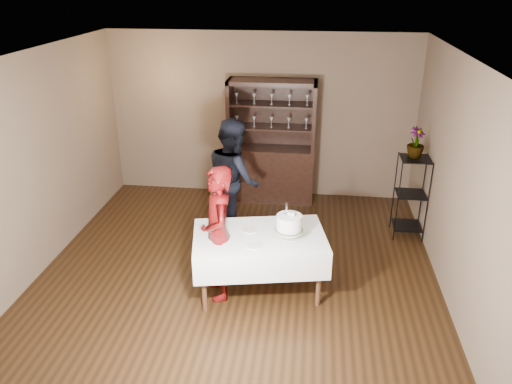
# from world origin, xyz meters

# --- Properties ---
(floor) EXTENTS (5.00, 5.00, 0.00)m
(floor) POSITION_xyz_m (0.00, 0.00, 0.00)
(floor) COLOR black
(floor) RESTS_ON ground
(ceiling) EXTENTS (5.00, 5.00, 0.00)m
(ceiling) POSITION_xyz_m (0.00, 0.00, 2.70)
(ceiling) COLOR silver
(ceiling) RESTS_ON back_wall
(back_wall) EXTENTS (5.00, 0.02, 2.70)m
(back_wall) POSITION_xyz_m (0.00, 2.50, 1.35)
(back_wall) COLOR brown
(back_wall) RESTS_ON floor
(wall_left) EXTENTS (0.02, 5.00, 2.70)m
(wall_left) POSITION_xyz_m (-2.50, 0.00, 1.35)
(wall_left) COLOR brown
(wall_left) RESTS_ON floor
(wall_right) EXTENTS (0.02, 5.00, 2.70)m
(wall_right) POSITION_xyz_m (2.50, 0.00, 1.35)
(wall_right) COLOR brown
(wall_right) RESTS_ON floor
(china_hutch) EXTENTS (1.40, 0.48, 2.00)m
(china_hutch) POSITION_xyz_m (0.20, 2.25, 0.66)
(china_hutch) COLOR black
(china_hutch) RESTS_ON floor
(plant_etagere) EXTENTS (0.42, 0.42, 1.20)m
(plant_etagere) POSITION_xyz_m (2.28, 1.20, 0.65)
(plant_etagere) COLOR black
(plant_etagere) RESTS_ON floor
(cake_table) EXTENTS (1.66, 1.21, 0.75)m
(cake_table) POSITION_xyz_m (0.31, -0.43, 0.58)
(cake_table) COLOR silver
(cake_table) RESTS_ON floor
(woman) EXTENTS (0.56, 0.69, 1.62)m
(woman) POSITION_xyz_m (-0.14, -0.56, 0.81)
(woman) COLOR #390507
(woman) RESTS_ON floor
(man) EXTENTS (0.98, 1.06, 1.74)m
(man) POSITION_xyz_m (-0.21, 0.91, 0.87)
(man) COLOR black
(man) RESTS_ON floor
(cake) EXTENTS (0.37, 0.37, 0.45)m
(cake) POSITION_xyz_m (0.65, -0.47, 0.93)
(cake) COLOR beige
(cake) RESTS_ON cake_table
(plate_near) EXTENTS (0.23, 0.23, 0.01)m
(plate_near) POSITION_xyz_m (0.29, -0.70, 0.76)
(plate_near) COLOR beige
(plate_near) RESTS_ON cake_table
(plate_far) EXTENTS (0.19, 0.19, 0.01)m
(plate_far) POSITION_xyz_m (0.19, -0.34, 0.76)
(plate_far) COLOR beige
(plate_far) RESTS_ON cake_table
(potted_plant) EXTENTS (0.33, 0.33, 0.42)m
(potted_plant) POSITION_xyz_m (2.27, 1.25, 1.40)
(potted_plant) COLOR #436B33
(potted_plant) RESTS_ON plant_etagere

